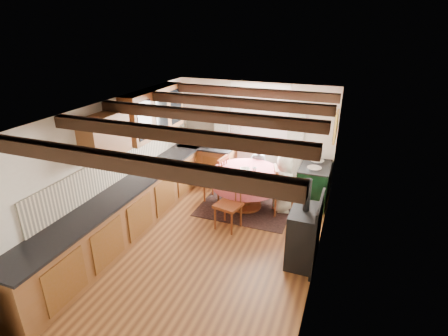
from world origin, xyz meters
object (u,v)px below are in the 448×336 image
at_px(chair_right, 283,191).
at_px(cast_iron_stove, 304,222).
at_px(aga_range, 314,184).
at_px(dining_table, 246,189).
at_px(chair_near, 228,203).
at_px(child_far, 258,169).
at_px(cup, 254,170).
at_px(chair_left, 215,178).
at_px(child_right, 284,183).

bearing_deg(chair_right, cast_iron_stove, -175.02).
bearing_deg(aga_range, dining_table, -150.08).
distance_m(dining_table, aga_range, 1.46).
distance_m(chair_right, cast_iron_stove, 1.54).
height_order(chair_near, child_far, child_far).
height_order(aga_range, child_far, child_far).
xyz_separation_m(child_far, cup, (0.12, -0.74, 0.31)).
bearing_deg(chair_left, cast_iron_stove, 62.33).
bearing_deg(aga_range, child_right, -133.44).
distance_m(dining_table, child_right, 0.77).
height_order(chair_near, child_right, child_right).
height_order(cast_iron_stove, cup, cast_iron_stove).
bearing_deg(dining_table, cup, 6.31).
xyz_separation_m(aga_range, child_right, (-0.53, -0.56, 0.18)).
bearing_deg(cast_iron_stove, dining_table, 135.17).
bearing_deg(child_far, child_right, 132.40).
xyz_separation_m(dining_table, cast_iron_stove, (1.37, -1.36, 0.31)).
bearing_deg(cast_iron_stove, cup, 131.30).
relative_size(aga_range, cup, 10.30).
height_order(dining_table, cup, cup).
distance_m(chair_left, child_far, 1.01).
bearing_deg(child_right, dining_table, 94.99).
bearing_deg(dining_table, chair_left, 173.75).
distance_m(aga_range, child_far, 1.23).
bearing_deg(chair_near, chair_right, 58.28).
bearing_deg(child_far, cup, 92.41).
xyz_separation_m(child_far, child_right, (0.69, -0.60, 0.04)).
bearing_deg(child_right, chair_near, 134.02).
bearing_deg(child_right, chair_left, 85.76).
xyz_separation_m(dining_table, child_far, (0.04, 0.76, 0.16)).
distance_m(cast_iron_stove, child_right, 1.66).
bearing_deg(child_far, chair_right, 128.10).
xyz_separation_m(dining_table, cup, (0.16, 0.02, 0.46)).
relative_size(chair_right, child_far, 0.88).
bearing_deg(chair_near, child_far, 97.56).
height_order(chair_left, cup, chair_left).
distance_m(chair_near, chair_left, 1.13).
distance_m(child_right, cup, 0.65).
distance_m(chair_near, child_right, 1.30).
bearing_deg(chair_right, dining_table, 74.02).
bearing_deg(chair_right, child_right, -4.49).
xyz_separation_m(cast_iron_stove, cup, (-1.21, 1.38, 0.15)).
distance_m(aga_range, cup, 1.39).
bearing_deg(chair_left, dining_table, 90.80).
relative_size(chair_near, aga_range, 1.10).
height_order(chair_near, chair_left, chair_near).
distance_m(chair_right, aga_range, 0.86).
relative_size(dining_table, chair_left, 1.34).
height_order(chair_near, aga_range, chair_near).
xyz_separation_m(chair_near, cast_iron_stove, (1.45, -0.51, 0.21)).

